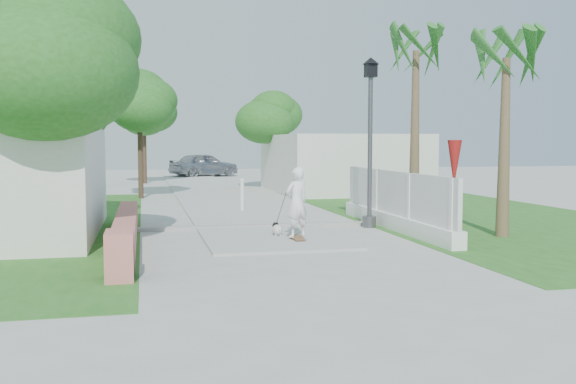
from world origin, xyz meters
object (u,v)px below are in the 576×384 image
object	(u,v)px
skateboarder	(295,204)
dog	(277,229)
street_lamp	(370,135)
bollard	(242,194)
parked_car	(204,165)
patio_umbrella	(454,164)

from	to	relation	value
skateboarder	dog	distance (m)	0.96
street_lamp	skateboarder	distance (m)	3.49
street_lamp	bollard	size ratio (longest dim) A/B	4.07
dog	parked_car	world-z (taller)	parked_car
parked_car	dog	bearing A→B (deg)	153.34
patio_umbrella	skateboarder	xyz separation A→B (m)	(-4.38, -0.89, -0.83)
dog	parked_car	bearing A→B (deg)	87.75
street_lamp	patio_umbrella	world-z (taller)	street_lamp
patio_umbrella	street_lamp	bearing A→B (deg)	152.24
street_lamp	bollard	xyz separation A→B (m)	(-2.70, 4.50, -1.84)
skateboarder	parked_car	world-z (taller)	skateboarder
patio_umbrella	skateboarder	world-z (taller)	patio_umbrella
patio_umbrella	parked_car	distance (m)	28.28
street_lamp	parked_car	distance (m)	27.13
street_lamp	dog	size ratio (longest dim) A/B	8.40
skateboarder	dog	size ratio (longest dim) A/B	3.18
street_lamp	bollard	world-z (taller)	street_lamp
dog	parked_car	distance (m)	28.28
patio_umbrella	parked_car	bearing A→B (deg)	97.58
dog	parked_car	size ratio (longest dim) A/B	0.11
bollard	parked_car	size ratio (longest dim) A/B	0.23
bollard	dog	xyz separation A→B (m)	(-0.05, -5.74, -0.39)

